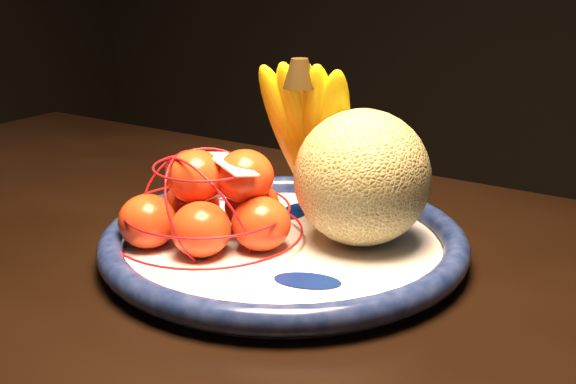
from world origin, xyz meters
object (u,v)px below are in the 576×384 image
at_px(fruit_bowl, 284,242).
at_px(cantaloupe, 362,178).
at_px(mandarin_bag, 212,206).
at_px(dining_table, 208,355).
at_px(banana_bunch, 313,133).

bearing_deg(fruit_bowl, cantaloupe, 29.13).
bearing_deg(fruit_bowl, mandarin_bag, -156.27).
height_order(cantaloupe, mandarin_bag, cantaloupe).
relative_size(fruit_bowl, cantaloupe, 2.72).
relative_size(dining_table, fruit_bowl, 4.17).
bearing_deg(banana_bunch, fruit_bowl, -90.75).
distance_m(dining_table, mandarin_bag, 0.16).
height_order(banana_bunch, mandarin_bag, banana_bunch).
relative_size(dining_table, mandarin_bag, 6.44).
distance_m(dining_table, banana_bunch, 0.27).
xyz_separation_m(fruit_bowl, cantaloupe, (0.07, 0.04, 0.07)).
xyz_separation_m(cantaloupe, banana_bunch, (-0.08, 0.04, 0.03)).
distance_m(fruit_bowl, mandarin_bag, 0.09).
distance_m(dining_table, fruit_bowl, 0.14).
bearing_deg(dining_table, mandarin_bag, 121.42).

